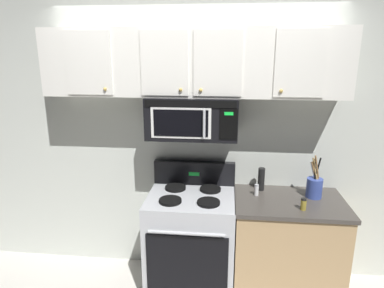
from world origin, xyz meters
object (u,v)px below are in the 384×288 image
at_px(salt_shaker, 256,190).
at_px(pepper_mill, 261,179).
at_px(stove_range, 191,240).
at_px(over_range_microwave, 193,117).
at_px(utensil_crock_blue, 314,187).
at_px(spice_jar, 303,204).

distance_m(salt_shaker, pepper_mill, 0.14).
height_order(stove_range, over_range_microwave, over_range_microwave).
height_order(utensil_crock_blue, salt_shaker, utensil_crock_blue).
distance_m(over_range_microwave, utensil_crock_blue, 1.20).
bearing_deg(utensil_crock_blue, pepper_mill, 165.86).
height_order(pepper_mill, spice_jar, pepper_mill).
bearing_deg(pepper_mill, stove_range, -162.30).
distance_m(salt_shaker, spice_jar, 0.43).
relative_size(pepper_mill, spice_jar, 2.11).
relative_size(stove_range, pepper_mill, 5.38).
xyz_separation_m(over_range_microwave, pepper_mill, (0.61, 0.08, -0.57)).
distance_m(stove_range, salt_shaker, 0.75).
bearing_deg(stove_range, utensil_crock_blue, 4.64).
distance_m(stove_range, over_range_microwave, 1.11).
distance_m(stove_range, utensil_crock_blue, 1.18).
height_order(over_range_microwave, salt_shaker, over_range_microwave).
bearing_deg(pepper_mill, spice_jar, -50.96).
height_order(salt_shaker, pepper_mill, pepper_mill).
bearing_deg(stove_range, spice_jar, -10.69).
bearing_deg(salt_shaker, spice_jar, -35.20).
bearing_deg(salt_shaker, over_range_microwave, 175.60).
distance_m(utensil_crock_blue, spice_jar, 0.30).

